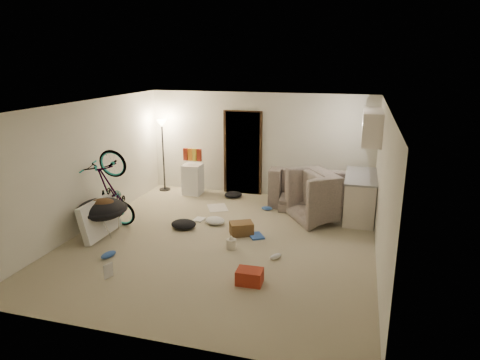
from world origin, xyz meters
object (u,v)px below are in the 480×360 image
(drink_case_b, at_px, (250,277))
(mini_fridge, at_px, (193,179))
(floor_lamp, at_px, (163,140))
(tv_box, at_px, (100,218))
(armchair, at_px, (329,201))
(drink_case_a, at_px, (241,228))
(sofa, at_px, (321,192))
(juicer, at_px, (231,243))
(saucer_chair, at_px, (102,214))
(kitchen_counter, at_px, (360,197))
(bicycle, at_px, (113,206))

(drink_case_b, bearing_deg, mini_fridge, 120.80)
(floor_lamp, xyz_separation_m, tv_box, (0.10, -3.03, -0.96))
(armchair, distance_m, drink_case_a, 2.07)
(sofa, distance_m, juicer, 3.03)
(drink_case_a, height_order, juicer, juicer)
(armchair, xyz_separation_m, juicer, (-1.53, -2.03, -0.28))
(juicer, bearing_deg, mini_fridge, 123.33)
(saucer_chair, distance_m, tv_box, 0.11)
(kitchen_counter, bearing_deg, armchair, -157.85)
(drink_case_a, height_order, drink_case_b, drink_case_a)
(bicycle, relative_size, tv_box, 1.54)
(floor_lamp, bearing_deg, mini_fridge, -6.96)
(tv_box, xyz_separation_m, drink_case_b, (3.20, -0.99, -0.24))
(kitchen_counter, height_order, mini_fridge, kitchen_counter)
(floor_lamp, distance_m, armchair, 4.41)
(saucer_chair, bearing_deg, drink_case_a, 14.80)
(tv_box, bearing_deg, drink_case_a, 16.91)
(kitchen_counter, height_order, sofa, kitchen_counter)
(floor_lamp, height_order, armchair, floor_lamp)
(tv_box, distance_m, drink_case_b, 3.36)
(bicycle, xyz_separation_m, juicer, (2.58, -0.35, -0.33))
(mini_fridge, xyz_separation_m, drink_case_a, (1.86, -2.16, -0.25))
(drink_case_a, bearing_deg, bicycle, 159.76)
(saucer_chair, height_order, drink_case_a, saucer_chair)
(kitchen_counter, xyz_separation_m, sofa, (-0.85, 0.45, -0.10))
(floor_lamp, distance_m, saucer_chair, 3.08)
(armchair, relative_size, tv_box, 1.10)
(sofa, relative_size, mini_fridge, 3.06)
(sofa, bearing_deg, tv_box, 33.80)
(sofa, bearing_deg, kitchen_counter, 149.74)
(armchair, distance_m, tv_box, 4.63)
(kitchen_counter, distance_m, bicycle, 5.11)
(tv_box, relative_size, juicer, 4.14)
(juicer, bearing_deg, kitchen_counter, 46.62)
(mini_fridge, height_order, tv_box, mini_fridge)
(floor_lamp, bearing_deg, kitchen_counter, -7.66)
(saucer_chair, relative_size, drink_case_b, 2.51)
(kitchen_counter, relative_size, bicycle, 0.91)
(kitchen_counter, relative_size, mini_fridge, 2.00)
(sofa, distance_m, drink_case_b, 3.89)
(drink_case_b, distance_m, juicer, 1.26)
(bicycle, height_order, drink_case_b, bicycle)
(floor_lamp, height_order, tv_box, floor_lamp)
(tv_box, height_order, drink_case_b, tv_box)
(kitchen_counter, bearing_deg, bicycle, -157.88)
(drink_case_b, bearing_deg, saucer_chair, 159.88)
(bicycle, bearing_deg, drink_case_a, -84.51)
(sofa, bearing_deg, juicer, 62.15)
(sofa, relative_size, tv_box, 2.15)
(mini_fridge, xyz_separation_m, tv_box, (-0.72, -2.93, -0.02))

